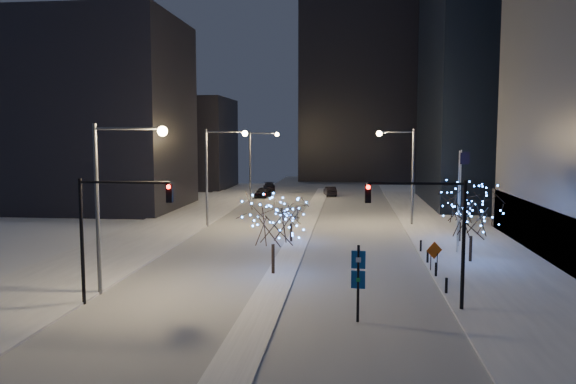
# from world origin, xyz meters

# --- Properties ---
(ground) EXTENTS (160.00, 160.00, 0.00)m
(ground) POSITION_xyz_m (0.00, 0.00, 0.00)
(ground) COLOR white
(ground) RESTS_ON ground
(road) EXTENTS (20.00, 130.00, 0.02)m
(road) POSITION_xyz_m (0.00, 35.00, 0.01)
(road) COLOR #A2A7B0
(road) RESTS_ON ground
(median) EXTENTS (2.00, 80.00, 0.15)m
(median) POSITION_xyz_m (0.00, 30.00, 0.07)
(median) COLOR white
(median) RESTS_ON ground
(east_sidewalk) EXTENTS (10.00, 90.00, 0.15)m
(east_sidewalk) POSITION_xyz_m (15.00, 20.00, 0.07)
(east_sidewalk) COLOR white
(east_sidewalk) RESTS_ON ground
(west_sidewalk) EXTENTS (8.00, 90.00, 0.15)m
(west_sidewalk) POSITION_xyz_m (-14.00, 20.00, 0.07)
(west_sidewalk) COLOR white
(west_sidewalk) RESTS_ON ground
(filler_west_near) EXTENTS (22.00, 18.00, 24.00)m
(filler_west_near) POSITION_xyz_m (-28.00, 40.00, 12.00)
(filler_west_near) COLOR black
(filler_west_near) RESTS_ON ground
(filler_west_far) EXTENTS (18.00, 16.00, 16.00)m
(filler_west_far) POSITION_xyz_m (-26.00, 70.00, 8.00)
(filler_west_far) COLOR black
(filler_west_far) RESTS_ON ground
(horizon_block) EXTENTS (24.00, 14.00, 42.00)m
(horizon_block) POSITION_xyz_m (6.00, 92.00, 21.00)
(horizon_block) COLOR black
(horizon_block) RESTS_ON ground
(street_lamp_w_near) EXTENTS (4.40, 0.56, 10.00)m
(street_lamp_w_near) POSITION_xyz_m (-8.94, 2.00, 6.50)
(street_lamp_w_near) COLOR #595E66
(street_lamp_w_near) RESTS_ON ground
(street_lamp_w_mid) EXTENTS (4.40, 0.56, 10.00)m
(street_lamp_w_mid) POSITION_xyz_m (-8.94, 27.00, 6.50)
(street_lamp_w_mid) COLOR #595E66
(street_lamp_w_mid) RESTS_ON ground
(street_lamp_w_far) EXTENTS (4.40, 0.56, 10.00)m
(street_lamp_w_far) POSITION_xyz_m (-8.94, 52.00, 6.50)
(street_lamp_w_far) COLOR #595E66
(street_lamp_w_far) RESTS_ON ground
(street_lamp_east) EXTENTS (3.90, 0.56, 10.00)m
(street_lamp_east) POSITION_xyz_m (10.08, 30.00, 6.45)
(street_lamp_east) COLOR #595E66
(street_lamp_east) RESTS_ON ground
(traffic_signal_west) EXTENTS (5.26, 0.43, 7.00)m
(traffic_signal_west) POSITION_xyz_m (-8.44, -0.00, 4.76)
(traffic_signal_west) COLOR black
(traffic_signal_west) RESTS_ON ground
(traffic_signal_east) EXTENTS (5.26, 0.43, 7.00)m
(traffic_signal_east) POSITION_xyz_m (8.94, 1.00, 4.76)
(traffic_signal_east) COLOR black
(traffic_signal_east) RESTS_ON ground
(flagpoles) EXTENTS (1.35, 2.60, 8.00)m
(flagpoles) POSITION_xyz_m (13.37, 17.25, 4.80)
(flagpoles) COLOR silver
(flagpoles) RESTS_ON east_sidewalk
(bollards) EXTENTS (0.16, 12.16, 0.90)m
(bollards) POSITION_xyz_m (10.20, 10.00, 0.60)
(bollards) COLOR black
(bollards) RESTS_ON east_sidewalk
(car_near) EXTENTS (2.31, 4.82, 1.59)m
(car_near) POSITION_xyz_m (-8.58, 54.93, 0.79)
(car_near) COLOR black
(car_near) RESTS_ON ground
(car_mid) EXTENTS (2.30, 4.67, 1.47)m
(car_mid) POSITION_xyz_m (1.50, 58.29, 0.74)
(car_mid) COLOR black
(car_mid) RESTS_ON ground
(car_far) EXTENTS (2.65, 5.23, 1.46)m
(car_far) POSITION_xyz_m (-9.00, 64.42, 0.73)
(car_far) COLOR black
(car_far) RESTS_ON ground
(holiday_tree_median_near) EXTENTS (5.14, 5.14, 5.45)m
(holiday_tree_median_near) POSITION_xyz_m (-0.50, 7.62, 3.70)
(holiday_tree_median_near) COLOR black
(holiday_tree_median_near) RESTS_ON median
(holiday_tree_median_far) EXTENTS (3.38, 3.38, 3.97)m
(holiday_tree_median_far) POSITION_xyz_m (-0.50, 19.13, 2.80)
(holiday_tree_median_far) COLOR black
(holiday_tree_median_far) RESTS_ON median
(holiday_tree_plaza_near) EXTENTS (5.19, 5.19, 5.81)m
(holiday_tree_plaza_near) POSITION_xyz_m (13.37, 12.79, 3.81)
(holiday_tree_plaza_near) COLOR black
(holiday_tree_plaza_near) RESTS_ON east_sidewalk
(holiday_tree_plaza_far) EXTENTS (4.95, 4.95, 5.12)m
(holiday_tree_plaza_far) POSITION_xyz_m (14.10, 20.87, 3.38)
(holiday_tree_plaza_far) COLOR black
(holiday_tree_plaza_far) RESTS_ON east_sidewalk
(wayfinding_sign) EXTENTS (0.70, 0.16, 3.92)m
(wayfinding_sign) POSITION_xyz_m (5.00, -1.35, 2.40)
(wayfinding_sign) COLOR black
(wayfinding_sign) RESTS_ON ground
(construction_sign) EXTENTS (1.13, 0.53, 2.00)m
(construction_sign) POSITION_xyz_m (10.30, 9.60, 1.36)
(construction_sign) COLOR black
(construction_sign) RESTS_ON east_sidewalk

